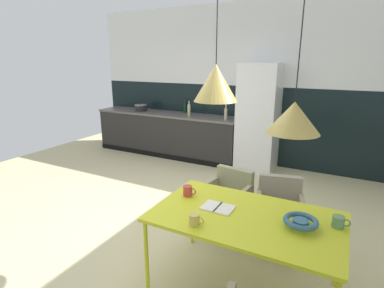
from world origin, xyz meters
TOP-DOWN VIEW (x-y plane):
  - ground_plane at (0.00, 0.00)m, footprint 7.91×7.91m
  - back_wall_splashback_dark at (0.00, 2.85)m, footprint 6.08×0.12m
  - back_wall_panel_upper at (0.00, 2.85)m, footprint 6.08×0.12m
  - kitchen_counter at (-1.32, 2.49)m, footprint 3.17×0.63m
  - refrigerator_column at (0.61, 2.49)m, footprint 0.67×0.60m
  - dining_table at (1.39, -0.57)m, footprint 1.53×0.91m
  - armchair_by_stool at (1.49, 0.28)m, footprint 0.58×0.57m
  - armchair_near_window at (0.92, 0.28)m, footprint 0.54×0.53m
  - fruit_bowl at (1.81, -0.55)m, footprint 0.26×0.26m
  - open_book at (1.13, -0.56)m, footprint 0.27×0.19m
  - mug_glass_clear at (0.78, -0.46)m, footprint 0.13×0.09m
  - mug_dark_espresso at (1.07, -0.90)m, footprint 0.13×0.09m
  - mug_white_ceramic at (2.06, -0.42)m, footprint 0.13×0.09m
  - cooking_pot at (-1.96, 2.45)m, footprint 0.26×0.26m
  - bottle_vinegar_dark at (-0.76, 2.43)m, footprint 0.06×0.06m
  - bottle_spice_small at (0.02, 2.40)m, footprint 0.06×0.06m
  - bottle_wine_green at (-1.01, 2.71)m, footprint 0.07×0.07m
  - pendant_lamp_over_table_near at (1.08, -0.56)m, footprint 0.34×0.34m
  - pendant_lamp_over_table_far at (1.69, -0.59)m, footprint 0.37×0.37m

SIDE VIEW (x-z plane):
  - ground_plane at x=0.00m, z-range 0.00..0.00m
  - kitchen_counter at x=-1.32m, z-range 0.00..0.89m
  - armchair_by_stool at x=1.49m, z-range 0.11..0.85m
  - armchair_near_window at x=0.92m, z-range 0.13..0.86m
  - dining_table at x=1.39m, z-range 0.32..1.04m
  - open_book at x=1.13m, z-range 0.72..0.73m
  - back_wall_splashback_dark at x=0.00m, z-range 0.00..1.48m
  - mug_dark_espresso at x=1.07m, z-range 0.72..0.81m
  - mug_white_ceramic at x=2.06m, z-range 0.72..0.81m
  - fruit_bowl at x=1.81m, z-range 0.73..0.80m
  - mug_glass_clear at x=0.78m, z-range 0.72..0.82m
  - refrigerator_column at x=0.61m, z-range 0.00..1.91m
  - cooking_pot at x=-1.96m, z-range 0.87..1.03m
  - bottle_wine_green at x=-1.01m, z-range 0.86..1.13m
  - bottle_spice_small at x=0.02m, z-range 0.86..1.14m
  - bottle_vinegar_dark at x=-0.76m, z-range 0.86..1.15m
  - pendant_lamp_over_table_far at x=1.69m, z-range 0.84..2.30m
  - pendant_lamp_over_table_near at x=1.08m, z-range 1.15..2.42m
  - back_wall_panel_upper at x=0.00m, z-range 1.48..2.96m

